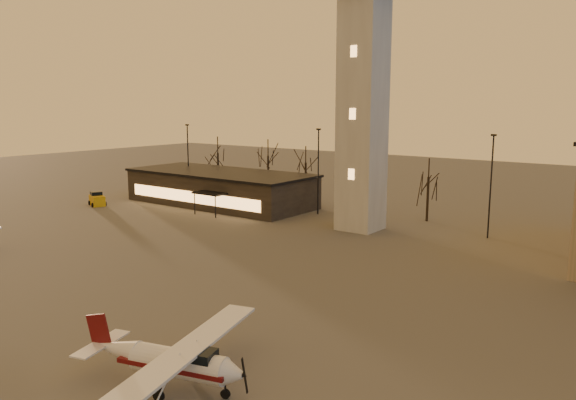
{
  "coord_description": "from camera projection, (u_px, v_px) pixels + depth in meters",
  "views": [
    {
      "loc": [
        28.39,
        -20.58,
        13.05
      ],
      "look_at": [
        3.27,
        13.0,
        5.79
      ],
      "focal_mm": 35.0,
      "sensor_mm": 36.0,
      "label": 1
    }
  ],
  "objects": [
    {
      "name": "ground",
      "position": [
        123.0,
        314.0,
        35.22
      ],
      "size": [
        220.0,
        220.0,
        0.0
      ],
      "primitive_type": "plane",
      "color": "#464340",
      "rests_on": "ground"
    },
    {
      "name": "control_tower",
      "position": [
        363.0,
        70.0,
        56.1
      ],
      "size": [
        6.8,
        6.8,
        32.6
      ],
      "color": "#9B9893",
      "rests_on": "ground"
    },
    {
      "name": "terminal",
      "position": [
        220.0,
        188.0,
        73.07
      ],
      "size": [
        25.4,
        12.2,
        4.3
      ],
      "color": "black",
      "rests_on": "ground"
    },
    {
      "name": "light_poles",
      "position": [
        370.0,
        177.0,
        58.46
      ],
      "size": [
        58.5,
        12.25,
        10.14
      ],
      "color": "black",
      "rests_on": "ground"
    },
    {
      "name": "tree_row",
      "position": [
        304.0,
        158.0,
        73.19
      ],
      "size": [
        37.2,
        9.2,
        8.8
      ],
      "color": "black",
      "rests_on": "ground"
    },
    {
      "name": "cessna_front",
      "position": [
        182.0,
        368.0,
        25.7
      ],
      "size": [
        9.03,
        11.2,
        3.1
      ],
      "rotation": [
        0.0,
        0.0,
        0.28
      ],
      "color": "silver",
      "rests_on": "ground"
    },
    {
      "name": "service_cart",
      "position": [
        97.0,
        200.0,
        72.35
      ],
      "size": [
        3.17,
        2.58,
        1.78
      ],
      "rotation": [
        0.0,
        0.0,
        -0.39
      ],
      "color": "#C4910B",
      "rests_on": "ground"
    }
  ]
}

